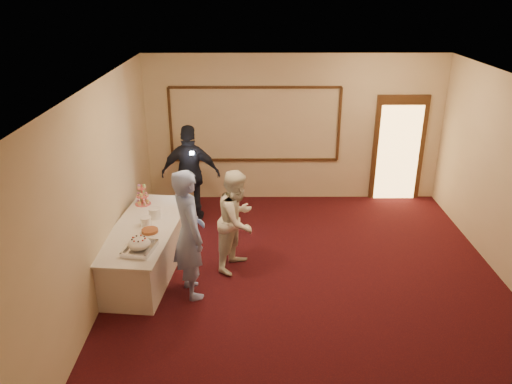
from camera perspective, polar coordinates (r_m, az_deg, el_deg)
floor at (r=7.65m, az=6.15°, el=-11.00°), size 7.00×7.00×0.00m
room_walls at (r=6.74m, az=6.87°, el=3.47°), size 6.04×7.04×3.02m
wall_molding at (r=10.13m, az=-0.12°, el=7.71°), size 3.45×0.04×1.55m
doorway at (r=10.69m, az=15.95°, el=4.73°), size 1.05×0.07×2.20m
buffet_table at (r=8.07m, az=-12.40°, el=-6.29°), size 1.21×2.55×0.77m
pavlova_tray at (r=7.18m, az=-13.19°, el=-5.98°), size 0.46×0.59×0.20m
cupcake_stand at (r=8.62m, az=-12.85°, el=-0.51°), size 0.27×0.27×0.39m
plate_stack_a at (r=7.88m, az=-12.47°, el=-3.30°), size 0.17×0.17×0.14m
plate_stack_b at (r=8.10m, az=-11.49°, el=-2.37°), size 0.21×0.21×0.17m
tart at (r=7.67m, az=-12.03°, el=-4.40°), size 0.29×0.29×0.06m
man at (r=7.12m, az=-7.65°, el=-4.78°), size 0.71×0.83×1.93m
woman at (r=7.79m, az=-2.15°, el=-3.24°), size 0.91×0.99×1.64m
guest at (r=9.39m, az=-7.46°, el=2.03°), size 1.12×0.51×1.88m
camera_flash at (r=8.96m, az=-7.35°, el=4.44°), size 0.08×0.06×0.05m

